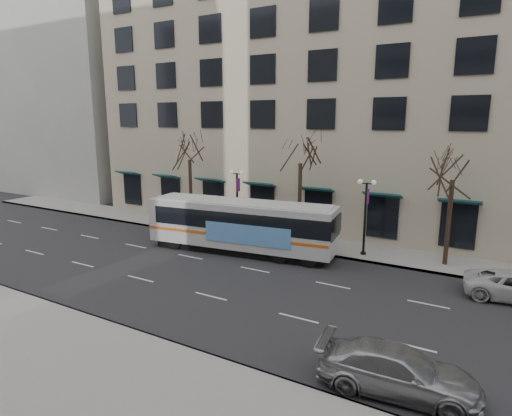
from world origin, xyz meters
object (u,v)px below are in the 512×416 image
Objects in this scene: tree_far_left at (189,148)px; tree_far_right at (454,164)px; tree_far_mid at (301,150)px; lamp_post_left at (237,200)px; silver_car at (397,370)px; city_bus at (242,225)px; lamp_post_right at (365,214)px.

tree_far_right is at bearing 0.00° from tree_far_left.
tree_far_mid is 10.01m from tree_far_right.
lamp_post_left reaches higher than silver_car.
city_bus is 16.58m from silver_car.
silver_car is at bearing -54.92° from tree_far_mid.
tree_far_right is 13.88m from city_bus.
silver_car is (5.11, -13.81, -2.17)m from lamp_post_right.
silver_car is (0.12, -14.41, -5.65)m from tree_far_right.
tree_far_left reaches higher than lamp_post_left.
city_bus is at bearing -53.09° from lamp_post_left.
silver_car is (15.11, -13.81, -2.17)m from lamp_post_left.
tree_far_right is 1.55× the size of lamp_post_right.
lamp_post_left is 4.13m from city_bus.
tree_far_left is 0.62× the size of city_bus.
lamp_post_left is 1.00× the size of lamp_post_right.
lamp_post_right is at bearing 15.78° from city_bus.
tree_far_left reaches higher than tree_far_right.
tree_far_mid is at bearing 173.17° from lamp_post_right.
lamp_post_left is at bearing -6.83° from tree_far_left.
tree_far_left is 15.48m from lamp_post_right.
tree_far_mid reaches higher than city_bus.
lamp_post_left is at bearing 41.20° from silver_car.
city_bus reaches higher than silver_car.
silver_car is at bearing -35.61° from tree_far_left.
tree_far_right is 15.48m from silver_car.
silver_car is (20.12, -14.41, -5.92)m from tree_far_left.
tree_far_right is (10.00, -0.00, -0.48)m from tree_far_mid.
lamp_post_right is (15.01, -0.60, -3.75)m from tree_far_left.
tree_far_mid is at bearing 180.00° from tree_far_right.
tree_far_right is 1.55× the size of lamp_post_left.
tree_far_mid is 1.64× the size of lamp_post_right.
tree_far_left is at bearing 177.71° from lamp_post_right.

